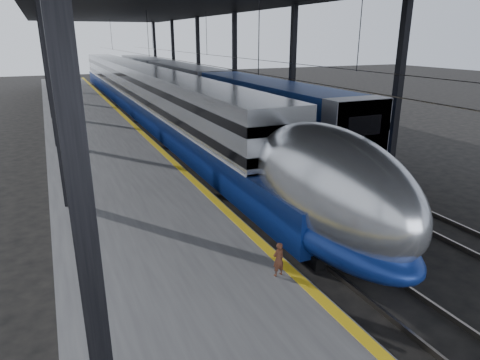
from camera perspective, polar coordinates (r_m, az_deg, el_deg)
ground at (r=14.45m, az=3.92°, el=-10.22°), size 160.00×160.00×0.00m
platform at (r=31.89m, az=-19.12°, el=5.88°), size 6.00×80.00×1.00m
yellow_strip at (r=32.14m, az=-14.23°, el=7.34°), size 0.30×80.00×0.01m
rails at (r=33.58m, az=-5.32°, el=6.68°), size 6.52×80.00×0.16m
canopy at (r=32.21m, az=-10.55°, el=22.13°), size 18.00×75.00×9.47m
tgv_train at (r=39.60m, az=-12.43°, el=11.07°), size 3.10×65.20×4.44m
second_train at (r=44.78m, az=-7.19°, el=12.28°), size 3.10×56.05×4.27m
child at (r=11.30m, az=5.14°, el=-10.48°), size 0.37×0.28×0.94m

